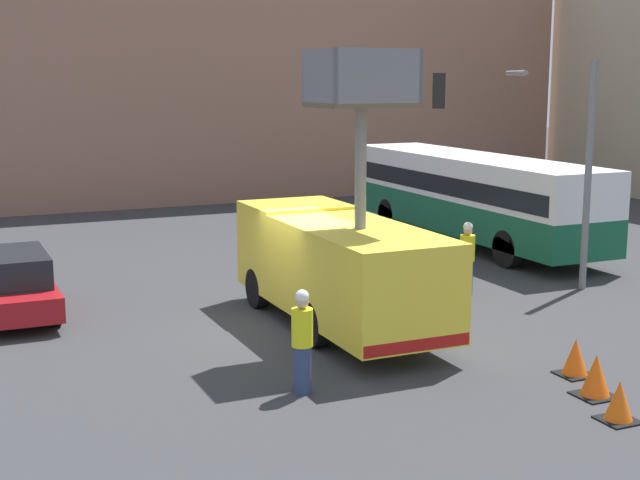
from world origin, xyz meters
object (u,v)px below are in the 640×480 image
(traffic_cone_far_side, at_px, (575,358))
(road_worker_near_truck, at_px, (302,341))
(traffic_cone_near_truck, at_px, (619,402))
(traffic_cone_mid_road, at_px, (596,377))
(road_worker_directing, at_px, (467,258))
(parked_car_curbside, at_px, (12,283))
(city_bus, at_px, (472,191))
(utility_truck, at_px, (338,262))
(traffic_light_pole, at_px, (533,134))

(traffic_cone_far_side, bearing_deg, road_worker_near_truck, 166.26)
(road_worker_near_truck, height_order, traffic_cone_near_truck, road_worker_near_truck)
(traffic_cone_mid_road, xyz_separation_m, traffic_cone_far_side, (0.42, 1.04, -0.03))
(traffic_cone_near_truck, relative_size, traffic_cone_far_side, 0.96)
(road_worker_directing, bearing_deg, parked_car_curbside, -163.84)
(city_bus, relative_size, traffic_cone_far_side, 16.47)
(utility_truck, height_order, traffic_cone_mid_road, utility_truck)
(city_bus, bearing_deg, utility_truck, 112.11)
(road_worker_near_truck, xyz_separation_m, road_worker_directing, (6.72, 5.03, -0.01))
(traffic_cone_far_side, bearing_deg, road_worker_directing, 74.83)
(city_bus, bearing_deg, road_worker_near_truck, 116.07)
(traffic_light_pole, bearing_deg, city_bus, 70.10)
(traffic_light_pole, relative_size, traffic_cone_far_side, 8.28)
(city_bus, height_order, parked_car_curbside, city_bus)
(city_bus, relative_size, road_worker_near_truck, 6.25)
(road_worker_near_truck, bearing_deg, utility_truck, 103.30)
(city_bus, relative_size, parked_car_curbside, 2.53)
(city_bus, bearing_deg, traffic_cone_near_truck, 135.98)
(parked_car_curbside, bearing_deg, utility_truck, -32.16)
(traffic_cone_near_truck, height_order, traffic_cone_mid_road, traffic_cone_mid_road)
(traffic_light_pole, height_order, road_worker_directing, traffic_light_pole)
(road_worker_near_truck, height_order, parked_car_curbside, road_worker_near_truck)
(road_worker_directing, distance_m, parked_car_curbside, 11.16)
(road_worker_near_truck, distance_m, traffic_cone_mid_road, 5.16)
(traffic_light_pole, distance_m, road_worker_directing, 3.60)
(city_bus, bearing_deg, road_worker_directing, 126.35)
(road_worker_near_truck, bearing_deg, parked_car_curbside, 166.18)
(road_worker_near_truck, bearing_deg, traffic_light_pole, 77.13)
(road_worker_near_truck, height_order, traffic_cone_mid_road, road_worker_near_truck)
(traffic_cone_mid_road, bearing_deg, road_worker_near_truck, 153.79)
(traffic_cone_near_truck, distance_m, parked_car_curbside, 13.68)
(city_bus, height_order, traffic_cone_mid_road, city_bus)
(city_bus, distance_m, traffic_light_pole, 6.70)
(city_bus, distance_m, road_worker_near_truck, 15.22)
(road_worker_directing, height_order, traffic_cone_mid_road, road_worker_directing)
(traffic_light_pole, relative_size, road_worker_near_truck, 3.14)
(traffic_cone_near_truck, bearing_deg, traffic_cone_far_side, 67.90)
(road_worker_directing, xyz_separation_m, traffic_cone_near_truck, (-2.54, -8.34, -0.61))
(traffic_cone_mid_road, bearing_deg, traffic_light_pole, 61.27)
(road_worker_near_truck, bearing_deg, road_worker_directing, 84.06)
(traffic_cone_far_side, xyz_separation_m, parked_car_curbside, (-9.18, 8.75, 0.43))
(traffic_light_pole, height_order, traffic_cone_far_side, traffic_light_pole)
(city_bus, distance_m, traffic_cone_near_truck, 15.62)
(traffic_light_pole, relative_size, road_worker_directing, 3.17)
(road_worker_directing, xyz_separation_m, parked_car_curbside, (-10.87, 2.50, -0.17))
(city_bus, relative_size, traffic_cone_near_truck, 17.12)
(road_worker_directing, relative_size, parked_car_curbside, 0.40)
(traffic_cone_far_side, bearing_deg, traffic_cone_mid_road, -111.98)
(traffic_light_pole, distance_m, traffic_cone_far_side, 7.98)
(city_bus, xyz_separation_m, traffic_cone_far_side, (-5.65, -12.05, -1.41))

